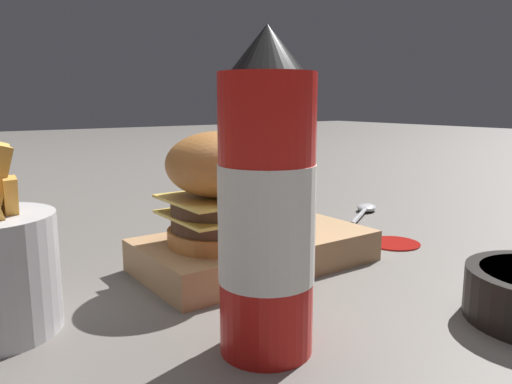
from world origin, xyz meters
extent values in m
plane|color=#5B5651|center=(0.00, 0.00, 0.00)|extent=(6.00, 6.00, 0.00)
cube|color=#A37A51|center=(-0.06, 0.04, 0.02)|extent=(0.26, 0.14, 0.04)
cylinder|color=#AD6B33|center=(-0.11, 0.03, 0.04)|extent=(0.11, 0.11, 0.02)
cylinder|color=#4C3323|center=(-0.11, 0.03, 0.06)|extent=(0.10, 0.10, 0.01)
cube|color=#EAC656|center=(-0.11, 0.03, 0.07)|extent=(0.10, 0.10, 0.00)
cylinder|color=#4C3323|center=(-0.11, 0.03, 0.08)|extent=(0.10, 0.10, 0.01)
cube|color=#EAC656|center=(-0.11, 0.03, 0.09)|extent=(0.10, 0.10, 0.00)
ellipsoid|color=#AD6B33|center=(-0.11, 0.03, 0.12)|extent=(0.11, 0.11, 0.07)
cylinder|color=red|center=(-0.17, -0.13, 0.10)|extent=(0.07, 0.07, 0.21)
cylinder|color=white|center=(-0.17, -0.13, 0.10)|extent=(0.07, 0.07, 0.09)
cone|color=black|center=(-0.17, -0.13, 0.22)|extent=(0.05, 0.05, 0.03)
cube|color=gold|center=(-0.31, 0.02, 0.09)|extent=(0.01, 0.03, 0.07)
cylinder|color=#B2B2B7|center=(0.20, 0.12, 0.01)|extent=(0.09, 0.06, 0.01)
ellipsoid|color=#B2B2B7|center=(0.26, 0.16, 0.01)|extent=(0.05, 0.05, 0.01)
cylinder|color=#9E140F|center=(0.14, 0.00, 0.00)|extent=(0.07, 0.07, 0.00)
camera|label=1|loc=(-0.38, -0.41, 0.19)|focal=35.00mm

